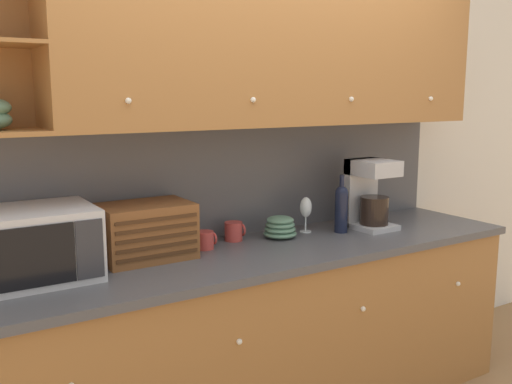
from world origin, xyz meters
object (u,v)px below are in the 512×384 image
mug_blue_second (205,240)px  wine_glass (306,209)px  wine_bottle (341,207)px  coffee_maker (369,193)px  bowl_stack_on_counter (280,228)px  microwave (33,244)px  mug (234,231)px  bread_box (146,231)px

mug_blue_second → wine_glass: bearing=1.1°
wine_bottle → coffee_maker: bearing=0.1°
wine_bottle → coffee_maker: (0.21, 0.00, 0.06)m
bowl_stack_on_counter → wine_glass: 0.21m
wine_glass → wine_bottle: wine_bottle is taller
microwave → mug_blue_second: size_ratio=4.63×
mug → coffee_maker: bearing=-11.2°
microwave → wine_bottle: wine_bottle is taller
coffee_maker → wine_glass: bearing=163.9°
mug_blue_second → coffee_maker: (1.01, -0.09, 0.16)m
mug_blue_second → mug: size_ratio=1.00×
bread_box → wine_bottle: bearing=-5.0°
bread_box → mug: bearing=7.0°
wine_bottle → coffee_maker: coffee_maker is taller
bowl_stack_on_counter → bread_box: bearing=178.7°
microwave → mug_blue_second: (0.82, 0.05, -0.11)m
bowl_stack_on_counter → coffee_maker: coffee_maker is taller
bowl_stack_on_counter → wine_glass: wine_glass is taller
microwave → mug: bearing=6.2°
wine_glass → coffee_maker: size_ratio=0.50×
wine_bottle → bowl_stack_on_counter: bearing=167.4°
microwave → wine_bottle: bearing=-1.7°
coffee_maker → microwave: bearing=178.5°
bread_box → wine_glass: bread_box is taller
bread_box → wine_glass: bearing=0.6°
microwave → coffee_maker: 1.83m
bread_box → coffee_maker: coffee_maker is taller
microwave → mug_blue_second: 0.83m
wine_glass → wine_bottle: size_ratio=0.61×
bread_box → bowl_stack_on_counter: (0.75, -0.02, -0.08)m
bread_box → mug: bread_box is taller
microwave → coffee_maker: bearing=-1.5°
bread_box → coffee_maker: size_ratio=1.06×
bread_box → mug_blue_second: size_ratio=3.97×
mug → mug_blue_second: bearing=-162.5°
wine_bottle → coffee_maker: 0.21m
mug → wine_bottle: (0.60, -0.16, 0.10)m
wine_glass → mug: bearing=173.1°
coffee_maker → wine_bottle: bearing=-179.9°
microwave → wine_bottle: (1.62, -0.05, -0.01)m
bread_box → wine_glass: (0.95, 0.01, 0.00)m
microwave → wine_bottle: 1.62m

